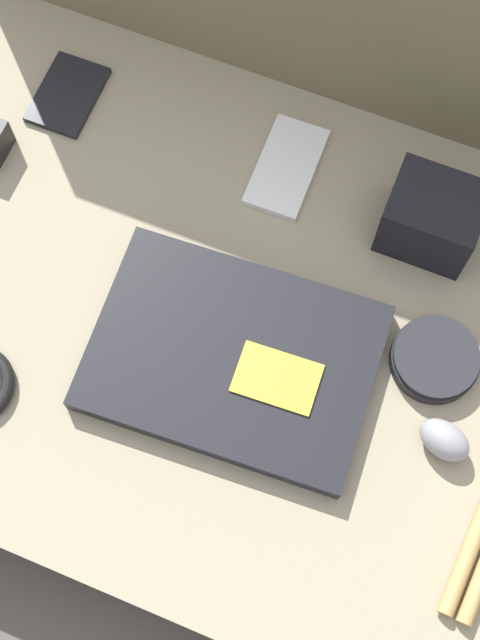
% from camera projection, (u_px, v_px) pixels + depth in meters
% --- Properties ---
extents(ground_plane, '(8.00, 8.00, 0.00)m').
position_uv_depth(ground_plane, '(240.00, 359.00, 1.13)').
color(ground_plane, '#4C4742').
extents(couch_seat, '(1.00, 0.64, 0.13)m').
position_uv_depth(couch_seat, '(240.00, 343.00, 1.07)').
color(couch_seat, gray).
rests_on(couch_seat, ground_plane).
extents(laptop, '(0.32, 0.24, 0.03)m').
position_uv_depth(laptop, '(233.00, 358.00, 0.98)').
color(laptop, black).
rests_on(laptop, couch_seat).
extents(computer_mouse, '(0.07, 0.05, 0.04)m').
position_uv_depth(computer_mouse, '(444.00, 440.00, 0.95)').
color(computer_mouse, gray).
rests_on(computer_mouse, couch_seat).
extents(speaker_puck, '(0.10, 0.10, 0.02)m').
position_uv_depth(speaker_puck, '(435.00, 359.00, 0.98)').
color(speaker_puck, black).
rests_on(speaker_puck, couch_seat).
extents(phone_silver, '(0.07, 0.11, 0.01)m').
position_uv_depth(phone_silver, '(68.00, 95.00, 1.11)').
color(phone_silver, black).
rests_on(phone_silver, couch_seat).
extents(phone_small, '(0.07, 0.13, 0.01)m').
position_uv_depth(phone_small, '(286.00, 167.00, 1.07)').
color(phone_small, silver).
rests_on(phone_small, couch_seat).
extents(camera_pouch, '(0.10, 0.09, 0.09)m').
position_uv_depth(camera_pouch, '(432.00, 218.00, 1.01)').
color(camera_pouch, black).
rests_on(camera_pouch, couch_seat).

